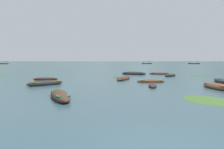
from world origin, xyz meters
name	(u,v)px	position (x,y,z in m)	size (l,w,h in m)	color
ground_plane	(97,61)	(0.00, 1500.00, 0.00)	(6000.00, 6000.00, 0.00)	#385660
mountain_1	(38,42)	(-525.75, 1814.90, 174.94)	(1462.15, 1462.15, 349.88)	#56665B
mountain_2	(126,47)	(312.72, 2091.61, 150.38)	(812.74, 812.74, 300.77)	slate
mountain_3	(175,45)	(819.21, 1975.34, 169.51)	(908.64, 908.64, 339.03)	#56665B
rowboat_0	(46,79)	(-8.40, 20.87, 0.14)	(3.23, 0.91, 0.44)	#2D2826
rowboat_1	(170,75)	(10.32, 25.59, 0.17)	(3.01, 2.75, 0.53)	#2D2826
rowboat_2	(222,81)	(12.63, 15.84, 0.18)	(2.18, 4.44, 0.59)	#2D2826
rowboat_3	(134,73)	(5.15, 30.19, 0.21)	(4.79, 3.11, 0.68)	#2D2826
rowboat_4	(124,78)	(1.90, 20.50, 0.17)	(2.93, 4.39, 0.54)	#4C3323
rowboat_5	(45,83)	(-7.05, 15.43, 0.20)	(3.77, 3.25, 0.64)	#2D2826
rowboat_8	(60,95)	(-4.20, 8.06, 0.20)	(2.51, 4.57, 0.64)	#4C3323
rowboat_9	(151,81)	(4.68, 17.17, 0.14)	(3.38, 1.13, 0.45)	brown
rowboat_10	(218,87)	(9.20, 11.36, 0.20)	(1.48, 4.01, 0.64)	brown
rowboat_11	(153,85)	(3.81, 13.45, 0.12)	(1.63, 3.23, 0.39)	#2D2826
rowboat_12	(159,74)	(10.03, 30.22, 0.16)	(4.01, 2.23, 0.49)	brown
ferry_0	(3,64)	(-75.17, 153.81, 0.45)	(8.35, 2.98, 2.54)	brown
ferry_1	(194,63)	(78.09, 148.78, 0.45)	(9.39, 6.30, 2.54)	#4C3323
ferry_2	(147,63)	(39.92, 153.32, 0.45)	(7.97, 3.01, 2.54)	brown
weed_patch_0	(207,100)	(5.37, 6.57, 0.00)	(3.53, 2.79, 0.14)	#477033
weed_patch_1	(3,76)	(-17.48, 28.87, 0.00)	(1.84, 2.53, 0.14)	#38662D
weed_patch_3	(199,76)	(15.58, 26.42, 0.00)	(3.52, 2.46, 0.14)	#38662D
weed_patch_5	(119,77)	(1.79, 24.32, 0.00)	(2.63, 1.93, 0.14)	#2D5628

